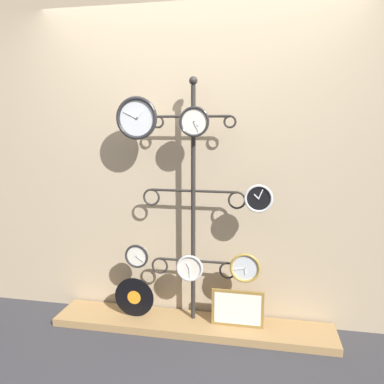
# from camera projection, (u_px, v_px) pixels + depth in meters

# --- Properties ---
(ground_plane) EXTENTS (12.00, 12.00, 0.00)m
(ground_plane) POSITION_uv_depth(u_px,v_px,m) (182.00, 354.00, 2.62)
(ground_plane) COLOR #333338
(shop_wall) EXTENTS (4.40, 0.04, 2.80)m
(shop_wall) POSITION_uv_depth(u_px,v_px,m) (197.00, 149.00, 2.94)
(shop_wall) COLOR tan
(shop_wall) RESTS_ON ground_plane
(low_shelf) EXTENTS (2.20, 0.36, 0.06)m
(low_shelf) POSITION_uv_depth(u_px,v_px,m) (192.00, 325.00, 2.96)
(low_shelf) COLOR #9E7A4C
(low_shelf) RESTS_ON ground_plane
(display_stand) EXTENTS (0.80, 0.38, 1.93)m
(display_stand) POSITION_uv_depth(u_px,v_px,m) (193.00, 251.00, 2.92)
(display_stand) COLOR #282623
(display_stand) RESTS_ON ground_plane
(clock_top_left) EXTENTS (0.32, 0.04, 0.32)m
(clock_top_left) POSITION_uv_depth(u_px,v_px,m) (137.00, 118.00, 2.74)
(clock_top_left) COLOR silver
(clock_top_center) EXTENTS (0.22, 0.04, 0.22)m
(clock_top_center) POSITION_uv_depth(u_px,v_px,m) (194.00, 122.00, 2.66)
(clock_top_center) COLOR silver
(clock_middle_right) EXTENTS (0.20, 0.04, 0.20)m
(clock_middle_right) POSITION_uv_depth(u_px,v_px,m) (259.00, 198.00, 2.64)
(clock_middle_right) COLOR black
(clock_bottom_left) EXTENTS (0.19, 0.04, 0.19)m
(clock_bottom_left) POSITION_uv_depth(u_px,v_px,m) (137.00, 256.00, 2.92)
(clock_bottom_left) COLOR silver
(clock_bottom_center) EXTENTS (0.21, 0.04, 0.21)m
(clock_bottom_center) POSITION_uv_depth(u_px,v_px,m) (190.00, 268.00, 2.84)
(clock_bottom_center) COLOR silver
(clock_bottom_right) EXTENTS (0.23, 0.04, 0.23)m
(clock_bottom_right) POSITION_uv_depth(u_px,v_px,m) (245.00, 268.00, 2.77)
(clock_bottom_right) COLOR silver
(vinyl_record) EXTENTS (0.32, 0.01, 0.32)m
(vinyl_record) POSITION_uv_depth(u_px,v_px,m) (134.00, 297.00, 3.01)
(vinyl_record) COLOR black
(vinyl_record) RESTS_ON low_shelf
(picture_frame) EXTENTS (0.40, 0.02, 0.29)m
(picture_frame) POSITION_uv_depth(u_px,v_px,m) (237.00, 309.00, 2.86)
(picture_frame) COLOR olive
(picture_frame) RESTS_ON low_shelf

